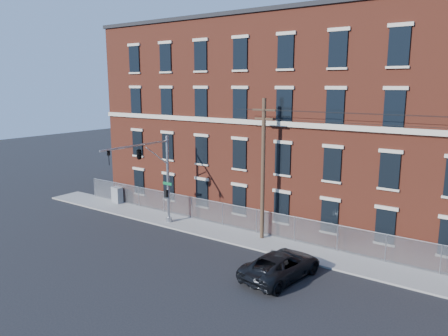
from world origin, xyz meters
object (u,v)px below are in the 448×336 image
object	(u,v)px
utility_pole_near	(263,167)
utility_cabinet	(117,195)
pickup_truck	(281,265)
traffic_signal_mast	(146,162)

from	to	relation	value
utility_pole_near	utility_cabinet	size ratio (longest dim) A/B	6.81
utility_pole_near	pickup_truck	xyz separation A→B (m)	(4.01, -4.78, -4.57)
traffic_signal_mast	utility_pole_near	xyz separation A→B (m)	(8.00, 3.42, -0.05)
pickup_truck	utility_cabinet	bearing A→B (deg)	-5.89
utility_cabinet	pickup_truck	bearing A→B (deg)	-4.18
traffic_signal_mast	utility_pole_near	bearing A→B (deg)	23.14
traffic_signal_mast	utility_pole_near	size ratio (longest dim) A/B	0.70
traffic_signal_mast	pickup_truck	distance (m)	12.94
traffic_signal_mast	pickup_truck	size ratio (longest dim) A/B	1.26
pickup_truck	utility_cabinet	world-z (taller)	utility_cabinet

